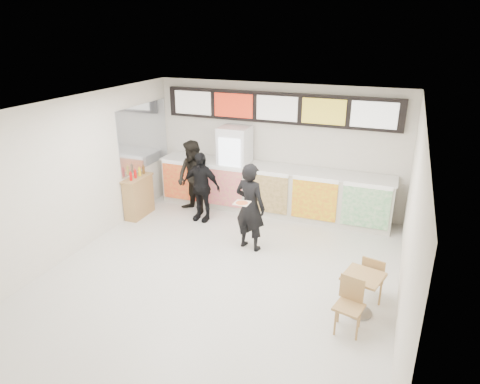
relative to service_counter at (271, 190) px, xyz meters
The scene contains 15 objects.
floor 3.15m from the service_counter, 90.00° to the right, with size 7.00×7.00×0.00m, color beige.
ceiling 3.93m from the service_counter, 90.00° to the right, with size 7.00×7.00×0.00m, color white.
wall_back 1.01m from the service_counter, 90.00° to the left, with size 6.00×6.00×0.00m, color silver.
wall_left 4.41m from the service_counter, 134.13° to the right, with size 7.00×7.00×0.00m, color silver.
wall_right 4.41m from the service_counter, 45.87° to the right, with size 7.00×7.00×0.00m, color silver.
service_counter is the anchor object (origin of this frame).
menu_board 1.90m from the service_counter, 90.00° to the left, with size 5.50×0.14×0.70m.
drinks_fridge 1.03m from the service_counter, behind, with size 0.70×0.67×2.00m.
mirror_panel 3.28m from the service_counter, 167.87° to the right, with size 0.01×2.00×1.50m, color #B2B7BF.
customer_main 1.88m from the service_counter, 85.72° to the right, with size 0.65×0.43×1.78m, color black.
customer_left 1.86m from the service_counter, 157.79° to the right, with size 0.85×0.67×1.76m, color black.
customer_mid 1.69m from the service_counter, 144.63° to the right, with size 0.94×0.39×1.61m, color black.
pizza_slice 2.38m from the service_counter, 86.56° to the right, with size 0.36×0.36×0.02m.
cafe_table 4.06m from the service_counter, 52.82° to the right, with size 0.70×1.44×0.81m.
condiment_ledge 3.11m from the service_counter, 155.16° to the right, with size 0.34×0.85×1.14m.
Camera 1 is at (2.73, -5.97, 4.17)m, focal length 32.00 mm.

